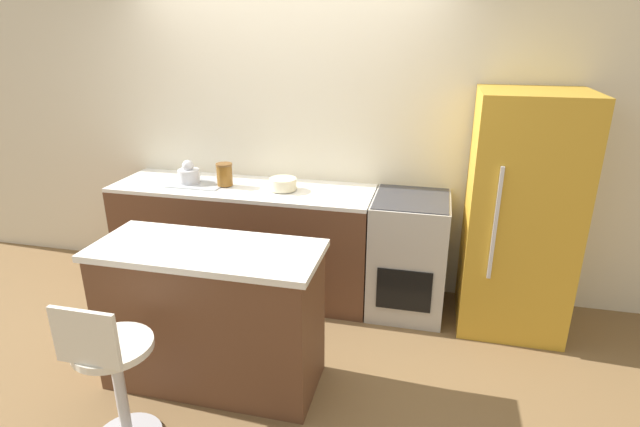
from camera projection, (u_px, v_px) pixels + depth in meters
The scene contains 10 objects.
ground_plane at pixel (270, 312), 3.99m from camera, with size 14.00×14.00×0.00m, color brown.
wall_back at pixel (291, 134), 4.17m from camera, with size 8.00×0.06×2.60m.
back_counter at pixel (245, 239), 4.21m from camera, with size 2.14×0.64×0.94m.
kitchen_island at pixel (212, 315), 3.08m from camera, with size 1.36×0.58×0.93m.
oven_range at pixel (408, 255), 3.91m from camera, with size 0.57×0.66×0.94m.
refrigerator at pixel (520, 215), 3.58m from camera, with size 0.74×0.71×1.75m.
stool_chair at pixel (114, 375), 2.57m from camera, with size 0.41×0.41×0.92m.
kettle at pixel (189, 174), 4.10m from camera, with size 0.17×0.17×0.19m.
mixing_bowl at pixel (283, 184), 3.93m from camera, with size 0.21×0.21×0.09m.
canister_jar at pixel (225, 174), 4.03m from camera, with size 0.13×0.13×0.18m.
Camera 1 is at (1.20, -3.28, 2.13)m, focal length 28.00 mm.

